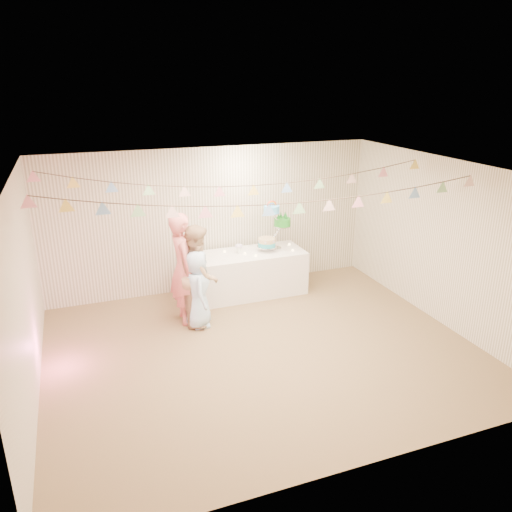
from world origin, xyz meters
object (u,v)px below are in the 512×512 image
object	(u,v)px
person_adult_a	(184,268)
person_child	(198,289)
person_adult_b	(198,274)
table	(246,273)
cake_stand	(274,228)

from	to	relation	value
person_adult_a	person_child	xyz separation A→B (m)	(0.15, -0.26, -0.28)
person_adult_b	person_child	size ratio (longest dim) A/B	1.29
table	cake_stand	xyz separation A→B (m)	(0.55, 0.05, 0.78)
table	person_adult_b	bearing A→B (deg)	-144.95
person_adult_a	person_adult_b	distance (m)	0.25
cake_stand	table	bearing A→B (deg)	-174.81
table	cake_stand	distance (m)	0.96
cake_stand	person_adult_b	world-z (taller)	person_adult_b
cake_stand	person_adult_a	distance (m)	1.97
person_adult_a	person_adult_b	xyz separation A→B (m)	(0.21, -0.10, -0.09)
person_adult_b	person_adult_a	bearing A→B (deg)	75.51
person_adult_a	person_child	distance (m)	0.41
cake_stand	person_adult_a	xyz separation A→B (m)	(-1.82, -0.70, -0.27)
cake_stand	person_adult_b	size ratio (longest dim) A/B	0.52
table	person_child	xyz separation A→B (m)	(-1.12, -0.91, 0.23)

